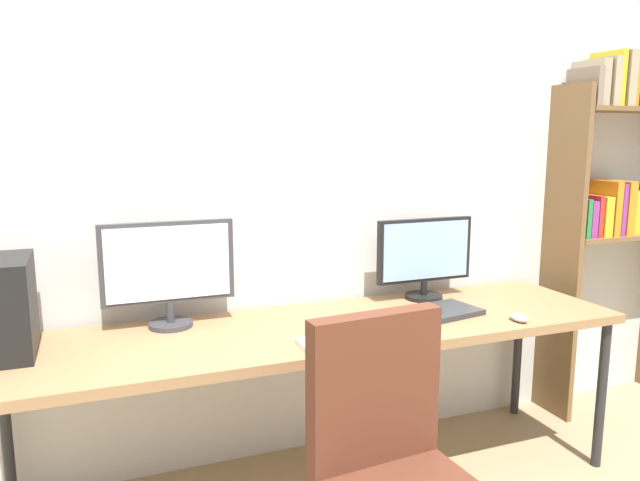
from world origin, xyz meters
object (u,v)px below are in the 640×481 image
at_px(bookshelf, 613,196).
at_px(laptop_closed, 442,312).
at_px(desk, 324,336).
at_px(pc_tower, 8,307).
at_px(computer_mouse, 519,318).
at_px(monitor_left, 168,269).
at_px(monitor_right, 425,256).
at_px(keyboard_main, 346,340).

xyz_separation_m(bookshelf, laptop_closed, (-1.24, -0.27, -0.44)).
distance_m(desk, pc_tower, 1.20).
relative_size(desk, computer_mouse, 27.08).
relative_size(monitor_left, monitor_right, 1.08).
xyz_separation_m(desk, monitor_right, (0.60, 0.21, 0.26)).
bearing_deg(bookshelf, keyboard_main, -165.53).
relative_size(monitor_left, pc_tower, 1.52).
xyz_separation_m(bookshelf, keyboard_main, (-1.78, -0.46, -0.45)).
relative_size(bookshelf, laptop_closed, 6.09).
bearing_deg(monitor_right, bookshelf, 0.81).
xyz_separation_m(bookshelf, computer_mouse, (-0.99, -0.48, -0.44)).
relative_size(monitor_left, computer_mouse, 5.58).
distance_m(pc_tower, computer_mouse, 2.01).
height_order(pc_tower, computer_mouse, pc_tower).
bearing_deg(bookshelf, monitor_right, -179.19).
bearing_deg(monitor_left, pc_tower, -169.04).
xyz_separation_m(bookshelf, monitor_left, (-2.38, -0.02, -0.21)).
distance_m(monitor_left, laptop_closed, 1.19).
relative_size(bookshelf, pc_tower, 5.53).
relative_size(desk, monitor_left, 4.85).
bearing_deg(computer_mouse, pc_tower, 169.91).
height_order(monitor_right, keyboard_main, monitor_right).
height_order(monitor_right, laptop_closed, monitor_right).
bearing_deg(keyboard_main, laptop_closed, 19.08).
xyz_separation_m(monitor_left, computer_mouse, (1.39, -0.46, -0.23)).
xyz_separation_m(desk, pc_tower, (-1.18, 0.10, 0.22)).
height_order(desk, bookshelf, bookshelf).
bearing_deg(laptop_closed, pc_tower, 165.29).
bearing_deg(laptop_closed, monitor_left, 157.42).
relative_size(monitor_right, keyboard_main, 1.33).
relative_size(computer_mouse, laptop_closed, 0.30).
bearing_deg(monitor_left, computer_mouse, -18.42).
distance_m(monitor_right, computer_mouse, 0.54).
bearing_deg(laptop_closed, computer_mouse, -49.71).
xyz_separation_m(desk, keyboard_main, (0.00, -0.23, 0.06)).
xyz_separation_m(monitor_left, keyboard_main, (0.60, -0.44, -0.23)).
relative_size(bookshelf, monitor_right, 3.94).
relative_size(bookshelf, monitor_left, 3.63).
xyz_separation_m(monitor_right, computer_mouse, (0.19, -0.46, -0.20)).
bearing_deg(pc_tower, monitor_left, 10.96).
distance_m(desk, monitor_left, 0.70).
distance_m(monitor_left, monitor_right, 1.20).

